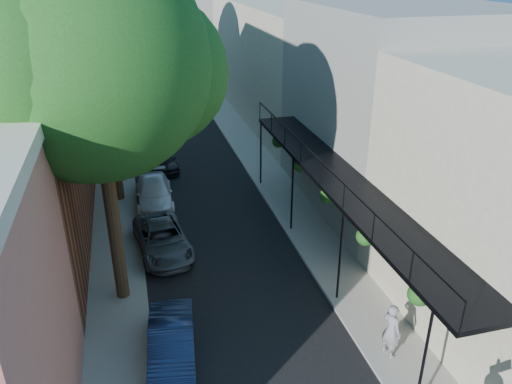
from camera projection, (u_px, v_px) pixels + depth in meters
road_surface at (172, 123)px, 35.72m from camera, size 6.00×64.00×0.01m
sidewalk_left at (115, 127)px, 34.77m from camera, size 2.00×64.00×0.12m
sidewalk_right at (227, 119)px, 36.61m from camera, size 2.00×64.00×0.12m
buildings_left at (16, 63)px, 30.40m from camera, size 10.10×59.10×12.00m
buildings_right at (296, 56)px, 35.47m from camera, size 9.80×55.00×10.00m
oak_near at (108, 66)px, 14.31m from camera, size 7.48×6.80×11.42m
oak_mid at (111, 51)px, 21.63m from camera, size 6.60×6.00×10.20m
oak_far at (110, 5)px, 29.06m from camera, size 7.70×7.00×11.90m
parked_car_b at (172, 346)px, 14.29m from camera, size 1.67×3.80×1.22m
parked_car_c at (163, 239)px, 19.81m from camera, size 2.34×4.33×1.15m
parked_car_d at (154, 193)px, 23.67m from camera, size 1.74×4.11×1.18m
parked_car_e at (163, 160)px, 27.68m from camera, size 1.69×3.43×1.13m
pedestrian at (391, 330)px, 14.30m from camera, size 0.56×0.73×1.76m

